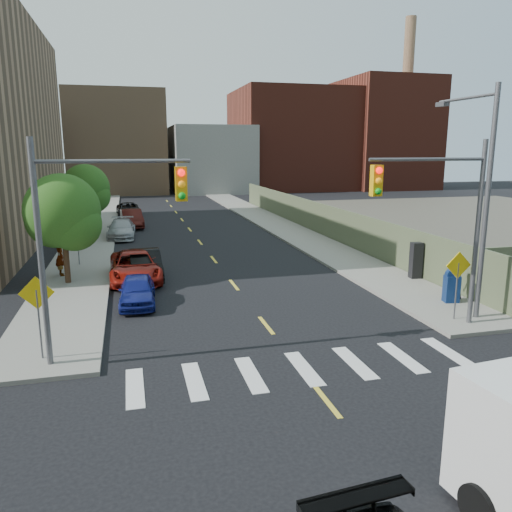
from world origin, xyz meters
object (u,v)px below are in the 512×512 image
parked_car_white (122,228)px  mailbox (452,286)px  parked_car_silver (121,229)px  parked_car_grey (129,209)px  pedestrian_west (60,257)px  parked_car_maroon (132,218)px  parked_car_red (135,266)px  payphone (416,260)px  pedestrian_east (455,282)px  parked_car_blue (137,290)px  parked_car_black (145,264)px

parked_car_white → mailbox: mailbox is taller
parked_car_silver → parked_car_grey: 13.10m
pedestrian_west → parked_car_maroon: bearing=-29.4°
parked_car_red → payphone: size_ratio=2.93×
parked_car_red → parked_car_grey: parked_car_red is taller
parked_car_white → mailbox: 25.58m
parked_car_red → parked_car_silver: parked_car_red is taller
pedestrian_east → pedestrian_west: bearing=-34.9°
parked_car_blue → payphone: payphone is taller
parked_car_maroon → parked_car_grey: parked_car_maroon is taller
parked_car_black → parked_car_silver: size_ratio=0.92×
pedestrian_west → parked_car_blue: bearing=-162.7°
parked_car_black → pedestrian_west: 4.46m
parked_car_grey → pedestrian_west: bearing=-102.8°
payphone → pedestrian_west: pedestrian_west is taller
parked_car_black → parked_car_white: bearing=93.8°
parked_car_red → pedestrian_west: pedestrian_west is taller
parked_car_red → pedestrian_east: bearing=-29.1°
parked_car_black → parked_car_red: size_ratio=0.82×
parked_car_silver → mailbox: bearing=-53.5°
parked_car_blue → parked_car_red: (-0.01, 4.13, 0.12)m
parked_car_blue → parked_car_black: bearing=85.9°
parked_car_silver → pedestrian_east: bearing=-52.3°
mailbox → payphone: 4.13m
parked_car_grey → mailbox: mailbox is taller
parked_car_black → parked_car_maroon: bearing=89.8°
pedestrian_east → parked_car_grey: bearing=-75.7°
parked_car_blue → mailbox: (13.16, -3.50, 0.24)m
parked_car_maroon → payphone: (13.87, -21.80, 0.29)m
parked_car_black → parked_car_red: parked_car_red is taller
payphone → pedestrian_west: (-17.69, 5.09, 0.06)m
parked_car_grey → payphone: bearing=-69.2°
parked_car_silver → parked_car_blue: bearing=-84.8°
parked_car_white → parked_car_black: bearing=-80.3°
parked_car_blue → parked_car_white: size_ratio=0.95×
parked_car_maroon → parked_car_grey: bearing=87.0°
mailbox → parked_car_black: bearing=158.7°
parked_car_red → parked_car_black: bearing=35.3°
parked_car_maroon → mailbox: mailbox is taller
parked_car_blue → parked_car_red: size_ratio=0.69×
parked_car_black → parked_car_maroon: size_ratio=0.94×
parked_car_black → payphone: size_ratio=2.41×
parked_car_black → payphone: 13.98m
parked_car_silver → parked_car_white: size_ratio=1.24×
parked_car_maroon → parked_car_silver: bearing=-103.7°
parked_car_red → parked_car_white: parked_car_red is taller
parked_car_blue → pedestrian_west: size_ratio=1.89×
parked_car_silver → pedestrian_east: size_ratio=3.18×
parked_car_white → parked_car_silver: bearing=-85.9°
parked_car_white → pedestrian_west: bearing=-99.5°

